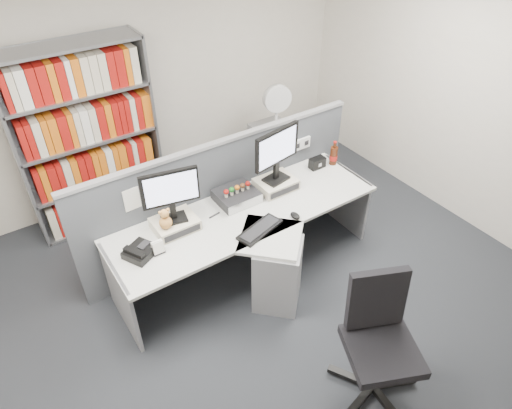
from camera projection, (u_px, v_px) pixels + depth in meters
ground at (296, 321)px, 4.16m from camera, size 5.50×5.50×0.00m
room_shell at (310, 151)px, 3.07m from camera, size 5.04×5.54×2.72m
partition at (223, 195)px, 4.59m from camera, size 3.00×0.08×1.27m
desk at (259, 247)px, 4.27m from camera, size 2.60×1.20×0.72m
monitor_riser_left at (175, 224)px, 4.05m from camera, size 0.38×0.31×0.10m
monitor_riser_right at (276, 184)px, 4.53m from camera, size 0.38×0.31×0.10m
monitor_left at (170, 192)px, 3.84m from camera, size 0.49×0.20×0.50m
monitor_right at (277, 151)px, 4.30m from camera, size 0.54×0.21×0.55m
desktop_pc at (237, 196)px, 4.37m from camera, size 0.38×0.34×0.10m
figurines at (237, 188)px, 4.30m from camera, size 0.29×0.05×0.09m
keyboard at (260, 230)px, 4.04m from camera, size 0.48×0.28×0.03m
mouse at (295, 216)px, 4.19m from camera, size 0.07×0.11×0.04m
desk_phone at (140, 252)px, 3.79m from camera, size 0.31×0.30×0.10m
desk_calendar at (158, 248)px, 3.80m from camera, size 0.10×0.08×0.12m
plush_toy at (165, 220)px, 3.88m from camera, size 0.11×0.11×0.19m
speaker at (317, 163)px, 4.83m from camera, size 0.17×0.09×0.11m
cola_bottle at (334, 156)px, 4.86m from camera, size 0.08×0.08×0.27m
shelving_unit at (88, 142)px, 4.77m from camera, size 1.41×0.40×2.00m
filing_cabinet at (275, 154)px, 5.79m from camera, size 0.45×0.61×0.70m
desk_fan at (277, 102)px, 5.36m from camera, size 0.33×0.20×0.56m
office_chair at (379, 337)px, 3.35m from camera, size 0.70×0.71×1.06m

